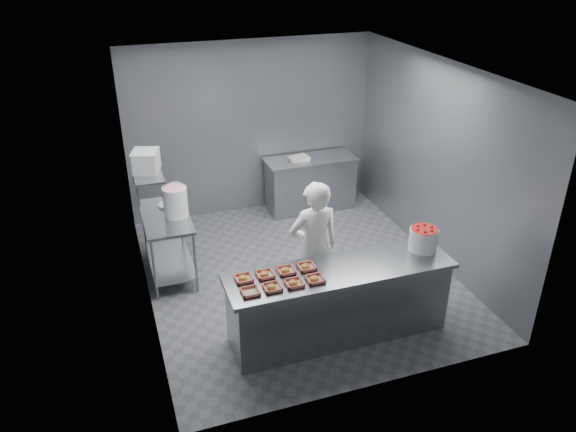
% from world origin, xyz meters
% --- Properties ---
extents(floor, '(4.50, 4.50, 0.00)m').
position_xyz_m(floor, '(0.00, 0.00, 0.00)').
color(floor, '#4C4C51').
rests_on(floor, ground).
extents(ceiling, '(4.50, 4.50, 0.00)m').
position_xyz_m(ceiling, '(0.00, 0.00, 2.80)').
color(ceiling, white).
rests_on(ceiling, wall_back).
extents(wall_back, '(4.00, 0.04, 2.80)m').
position_xyz_m(wall_back, '(0.00, 2.25, 1.40)').
color(wall_back, slate).
rests_on(wall_back, ground).
extents(wall_left, '(0.04, 4.50, 2.80)m').
position_xyz_m(wall_left, '(-2.00, 0.00, 1.40)').
color(wall_left, slate).
rests_on(wall_left, ground).
extents(wall_right, '(0.04, 4.50, 2.80)m').
position_xyz_m(wall_right, '(2.00, 0.00, 1.40)').
color(wall_right, slate).
rests_on(wall_right, ground).
extents(service_counter, '(2.60, 0.70, 0.90)m').
position_xyz_m(service_counter, '(0.00, -1.35, 0.45)').
color(service_counter, slate).
rests_on(service_counter, ground).
extents(prep_table, '(0.60, 1.20, 0.90)m').
position_xyz_m(prep_table, '(-1.65, 0.60, 0.59)').
color(prep_table, slate).
rests_on(prep_table, ground).
extents(back_counter, '(1.50, 0.60, 0.90)m').
position_xyz_m(back_counter, '(0.90, 1.90, 0.45)').
color(back_counter, slate).
rests_on(back_counter, ground).
extents(wall_shelf, '(0.35, 0.90, 0.03)m').
position_xyz_m(wall_shelf, '(-1.82, 0.60, 1.55)').
color(wall_shelf, slate).
rests_on(wall_shelf, wall_left).
extents(tray_0, '(0.19, 0.18, 0.04)m').
position_xyz_m(tray_0, '(-1.07, -1.48, 0.92)').
color(tray_0, tan).
rests_on(tray_0, service_counter).
extents(tray_1, '(0.19, 0.18, 0.06)m').
position_xyz_m(tray_1, '(-0.83, -1.48, 0.92)').
color(tray_1, tan).
rests_on(tray_1, service_counter).
extents(tray_2, '(0.19, 0.18, 0.06)m').
position_xyz_m(tray_2, '(-0.59, -1.48, 0.92)').
color(tray_2, tan).
rests_on(tray_2, service_counter).
extents(tray_3, '(0.19, 0.18, 0.06)m').
position_xyz_m(tray_3, '(-0.35, -1.48, 0.92)').
color(tray_3, tan).
rests_on(tray_3, service_counter).
extents(tray_4, '(0.19, 0.18, 0.06)m').
position_xyz_m(tray_4, '(-1.07, -1.22, 0.92)').
color(tray_4, tan).
rests_on(tray_4, service_counter).
extents(tray_5, '(0.19, 0.18, 0.06)m').
position_xyz_m(tray_5, '(-0.83, -1.22, 0.92)').
color(tray_5, tan).
rests_on(tray_5, service_counter).
extents(tray_6, '(0.19, 0.18, 0.06)m').
position_xyz_m(tray_6, '(-0.59, -1.22, 0.92)').
color(tray_6, tan).
rests_on(tray_6, service_counter).
extents(tray_7, '(0.19, 0.18, 0.06)m').
position_xyz_m(tray_7, '(-0.35, -1.22, 0.92)').
color(tray_7, tan).
rests_on(tray_7, service_counter).
extents(worker, '(0.63, 0.42, 1.71)m').
position_xyz_m(worker, '(-0.08, -0.75, 0.86)').
color(worker, white).
rests_on(worker, ground).
extents(strawberry_tub, '(0.33, 0.33, 0.27)m').
position_xyz_m(strawberry_tub, '(1.08, -1.27, 1.05)').
color(strawberry_tub, white).
rests_on(strawberry_tub, service_counter).
extents(glaze_bucket, '(0.33, 0.32, 0.49)m').
position_xyz_m(glaze_bucket, '(-1.51, 0.54, 1.11)').
color(glaze_bucket, white).
rests_on(glaze_bucket, prep_table).
extents(bucket_lid, '(0.38, 0.38, 0.02)m').
position_xyz_m(bucket_lid, '(-1.56, 0.88, 0.91)').
color(bucket_lid, white).
rests_on(bucket_lid, prep_table).
extents(rag, '(0.19, 0.18, 0.02)m').
position_xyz_m(rag, '(-1.53, 0.90, 0.91)').
color(rag, '#CCB28C').
rests_on(rag, prep_table).
extents(appliance, '(0.40, 0.43, 0.26)m').
position_xyz_m(appliance, '(-1.82, 0.56, 1.70)').
color(appliance, gray).
rests_on(appliance, wall_shelf).
extents(paper_stack, '(0.31, 0.23, 0.06)m').
position_xyz_m(paper_stack, '(0.70, 1.90, 0.93)').
color(paper_stack, silver).
rests_on(paper_stack, back_counter).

